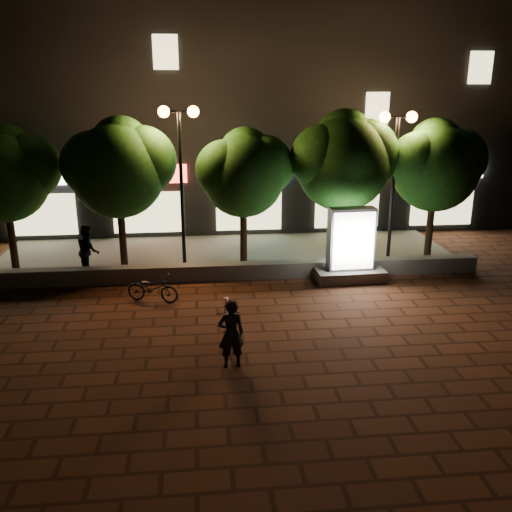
{
  "coord_description": "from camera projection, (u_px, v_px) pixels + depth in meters",
  "views": [
    {
      "loc": [
        -0.93,
        -12.43,
        5.88
      ],
      "look_at": [
        0.52,
        1.5,
        1.51
      ],
      "focal_mm": 38.63,
      "sensor_mm": 36.0,
      "label": 1
    }
  ],
  "objects": [
    {
      "name": "rider",
      "position": [
        231.0,
        334.0,
        11.78
      ],
      "size": [
        0.61,
        0.45,
        1.55
      ],
      "primitive_type": "imported",
      "rotation": [
        0.0,
        0.0,
        3.28
      ],
      "color": "black",
      "rests_on": "ground"
    },
    {
      "name": "building_block",
      "position": [
        218.0,
        105.0,
        24.49
      ],
      "size": [
        28.0,
        8.12,
        11.3
      ],
      "color": "black",
      "rests_on": "ground"
    },
    {
      "name": "tree_right",
      "position": [
        344.0,
        158.0,
        18.15
      ],
      "size": [
        3.72,
        3.1,
        5.07
      ],
      "color": "black",
      "rests_on": "sidewalk"
    },
    {
      "name": "sidewalk",
      "position": [
        227.0,
        254.0,
        19.8
      ],
      "size": [
        16.0,
        5.0,
        0.08
      ],
      "primitive_type": "cube",
      "color": "slate",
      "rests_on": "ground"
    },
    {
      "name": "retaining_wall",
      "position": [
        232.0,
        271.0,
        17.37
      ],
      "size": [
        16.0,
        0.45,
        0.5
      ],
      "primitive_type": "cube",
      "color": "slate",
      "rests_on": "ground"
    },
    {
      "name": "pedestrian",
      "position": [
        88.0,
        250.0,
        17.22
      ],
      "size": [
        0.87,
        0.97,
        1.66
      ],
      "primitive_type": "imported",
      "rotation": [
        0.0,
        0.0,
        1.92
      ],
      "color": "black",
      "rests_on": "sidewalk"
    },
    {
      "name": "ground",
      "position": [
        242.0,
        332.0,
        13.65
      ],
      "size": [
        80.0,
        80.0,
        0.0
      ],
      "primitive_type": "plane",
      "color": "#4E2818",
      "rests_on": "ground"
    },
    {
      "name": "ad_kiosk",
      "position": [
        350.0,
        251.0,
        17.05
      ],
      "size": [
        2.18,
        1.17,
        2.32
      ],
      "color": "slate",
      "rests_on": "ground"
    },
    {
      "name": "tree_far_left",
      "position": [
        5.0,
        171.0,
        17.17
      ],
      "size": [
        3.36,
        2.8,
        4.63
      ],
      "color": "black",
      "rests_on": "sidewalk"
    },
    {
      "name": "scooter_pink",
      "position": [
        227.0,
        325.0,
        12.71
      ],
      "size": [
        0.56,
        1.87,
        1.12
      ],
      "primitive_type": "imported",
      "rotation": [
        0.0,
        0.0,
        0.02
      ],
      "color": "#C5799E",
      "rests_on": "ground"
    },
    {
      "name": "street_lamp_left",
      "position": [
        180.0,
        146.0,
        17.23
      ],
      "size": [
        1.26,
        0.36,
        5.18
      ],
      "color": "black",
      "rests_on": "sidewalk"
    },
    {
      "name": "scooter_parked",
      "position": [
        153.0,
        288.0,
        15.49
      ],
      "size": [
        1.6,
        0.99,
        0.79
      ],
      "primitive_type": "imported",
      "rotation": [
        0.0,
        0.0,
        1.24
      ],
      "color": "black",
      "rests_on": "ground"
    },
    {
      "name": "tree_mid",
      "position": [
        245.0,
        170.0,
        17.93
      ],
      "size": [
        3.24,
        2.7,
        4.5
      ],
      "color": "black",
      "rests_on": "sidewalk"
    },
    {
      "name": "street_lamp_right",
      "position": [
        396.0,
        148.0,
        17.97
      ],
      "size": [
        1.26,
        0.36,
        4.98
      ],
      "color": "black",
      "rests_on": "sidewalk"
    },
    {
      "name": "tree_left",
      "position": [
        119.0,
        165.0,
        17.47
      ],
      "size": [
        3.6,
        3.0,
        4.89
      ],
      "color": "black",
      "rests_on": "sidewalk"
    },
    {
      "name": "tree_far_right",
      "position": [
        437.0,
        163.0,
        18.53
      ],
      "size": [
        3.48,
        2.9,
        4.76
      ],
      "color": "black",
      "rests_on": "sidewalk"
    }
  ]
}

